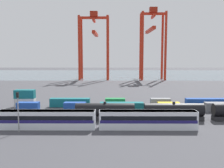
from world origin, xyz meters
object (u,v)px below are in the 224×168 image
gantry_crane_west (94,39)px  gantry_crane_central (152,36)px  shipping_container_7 (25,102)px  freight_tank_row (174,111)px  shipping_container_3 (169,107)px  signal_mast (18,106)px  shipping_container_12 (206,103)px  passenger_train (97,119)px

gantry_crane_west → gantry_crane_central: gantry_crane_central is taller
shipping_container_7 → gantry_crane_west: size_ratio=0.14×
freight_tank_row → shipping_container_3: 9.71m
signal_mast → gantry_crane_central: bearing=69.4°
gantry_crane_west → shipping_container_12: bearing=-66.2°
shipping_container_7 → gantry_crane_central: (52.29, 93.00, 26.53)m
passenger_train → signal_mast: bearing=-171.2°
shipping_container_12 → gantry_crane_central: size_ratio=0.26×
passenger_train → gantry_crane_west: gantry_crane_west is taller
shipping_container_3 → shipping_container_7: bearing=171.1°
freight_tank_row → gantry_crane_west: size_ratio=1.09×
shipping_container_7 → gantry_crane_west: 96.72m
shipping_container_7 → shipping_container_12: (55.17, 0.00, 0.00)m
signal_mast → gantry_crane_central: gantry_crane_central is taller
passenger_train → shipping_container_3: (18.88, 16.80, -0.84)m
shipping_container_7 → passenger_train: bearing=-44.8°
shipping_container_7 → gantry_crane_central: size_ratio=0.13×
shipping_container_7 → gantry_crane_west: gantry_crane_west is taller
gantry_crane_west → shipping_container_3: bearing=-74.2°
passenger_train → shipping_container_3: size_ratio=7.03×
freight_tank_row → gantry_crane_central: bearing=84.4°
shipping_container_12 → freight_tank_row: bearing=-129.8°
freight_tank_row → shipping_container_3: freight_tank_row is taller
shipping_container_12 → gantry_crane_west: 103.92m
shipping_container_7 → gantry_crane_central: gantry_crane_central is taller
gantry_crane_west → shipping_container_7: bearing=-98.9°
passenger_train → shipping_container_7: bearing=135.2°
freight_tank_row → shipping_container_7: size_ratio=7.85×
freight_tank_row → gantry_crane_central: gantry_crane_central is taller
passenger_train → freight_tank_row: (18.03, 7.16, 0.02)m
signal_mast → shipping_container_3: signal_mast is taller
signal_mast → gantry_crane_west: gantry_crane_west is taller
signal_mast → shipping_container_12: (47.55, 25.91, -4.00)m
gantry_crane_central → signal_mast: bearing=-110.6°
passenger_train → signal_mast: (-15.99, -2.49, 3.16)m
passenger_train → freight_tank_row: 19.40m
shipping_container_3 → gantry_crane_central: gantry_crane_central is taller
passenger_train → signal_mast: 16.49m
passenger_train → gantry_crane_central: size_ratio=0.93×
gantry_crane_west → signal_mast: bearing=-93.3°
freight_tank_row → shipping_container_3: (0.85, 9.64, -0.86)m
passenger_train → shipping_container_3: passenger_train is taller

